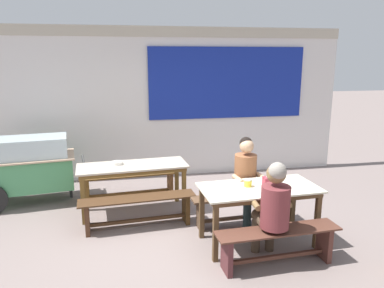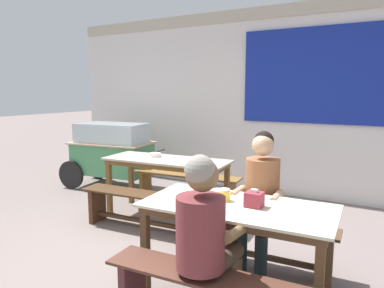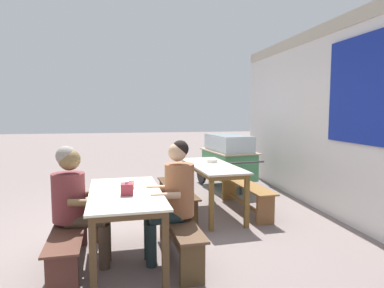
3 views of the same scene
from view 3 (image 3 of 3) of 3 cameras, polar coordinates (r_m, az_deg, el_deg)
The scene contains 14 objects.
ground_plane at distance 4.79m, azimuth -7.38°, elevation -14.11°, with size 40.00×40.00×0.00m, color slate.
backdrop_wall at distance 5.40m, azimuth 24.30°, elevation 4.51°, with size 7.45×0.23×2.96m.
dining_table_far at distance 5.36m, azimuth 3.32°, elevation -4.32°, with size 1.71×0.76×0.77m.
dining_table_near at distance 3.69m, azimuth -10.96°, elevation -9.01°, with size 1.54×0.82×0.77m.
bench_far_back at distance 5.64m, azimuth 8.82°, elevation -7.90°, with size 1.66×0.43×0.45m.
bench_far_front at distance 5.29m, azimuth -2.59°, elevation -8.80°, with size 1.66×0.45×0.45m.
bench_near_back at distance 3.87m, azimuth -2.19°, elevation -14.28°, with size 1.49×0.35×0.45m.
bench_near_front at distance 3.83m, azimuth -19.62°, elevation -14.95°, with size 1.49×0.39×0.45m.
food_cart at distance 7.13m, azimuth 6.00°, elevation -2.20°, with size 1.75×0.99×1.11m.
person_right_near_table at distance 3.69m, azimuth -3.07°, elevation -8.20°, with size 0.44×0.54×1.30m.
person_near_front at distance 3.74m, azimuth -18.72°, elevation -8.46°, with size 0.45×0.57×1.26m.
tissue_box at distance 3.53m, azimuth -10.73°, elevation -7.33°, with size 0.13×0.12×0.14m.
condiment_jar at distance 3.79m, azimuth -10.29°, elevation -6.59°, with size 0.10×0.10×0.10m.
soup_bowl at distance 5.57m, azimuth 3.35°, elevation -2.80°, with size 0.17×0.17×0.05m, color silver.
Camera 3 is at (4.50, -0.23, 1.62)m, focal length 32.19 mm.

